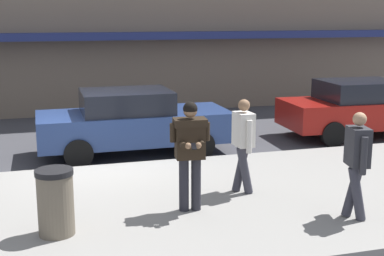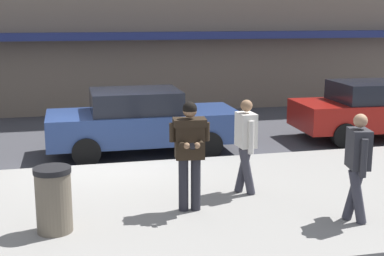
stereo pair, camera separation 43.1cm
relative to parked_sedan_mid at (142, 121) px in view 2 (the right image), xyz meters
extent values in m
plane|color=#3D3D42|center=(-1.01, -1.05, -0.79)|extent=(80.00, 80.00, 0.00)
cube|color=gray|center=(-0.01, -3.90, -0.72)|extent=(32.00, 5.30, 0.14)
cube|color=silver|center=(-0.01, -1.00, -0.79)|extent=(28.00, 0.12, 0.01)
cube|color=navy|center=(-0.01, 5.10, 1.81)|extent=(26.60, 0.70, 0.24)
cube|color=navy|center=(0.04, 0.00, -0.12)|extent=(4.51, 1.84, 0.70)
cube|color=black|center=(-0.14, 0.00, 0.49)|extent=(2.08, 1.65, 0.52)
cylinder|color=black|center=(1.43, 0.86, -0.47)|extent=(0.64, 0.22, 0.64)
cylinder|color=black|center=(1.44, -0.85, -0.47)|extent=(0.64, 0.22, 0.64)
cylinder|color=black|center=(-1.36, 0.85, -0.47)|extent=(0.64, 0.22, 0.64)
cylinder|color=black|center=(-1.35, -0.86, -0.47)|extent=(0.64, 0.22, 0.64)
cube|color=maroon|center=(6.43, 0.13, -0.12)|extent=(4.57, 2.01, 0.70)
cube|color=black|center=(6.25, 0.14, 0.49)|extent=(2.14, 1.72, 0.52)
cylinder|color=black|center=(5.07, 1.04, -0.47)|extent=(0.65, 0.25, 0.64)
cylinder|color=black|center=(5.00, -0.67, -0.47)|extent=(0.65, 0.25, 0.64)
cylinder|color=#23232B|center=(0.27, -4.39, -0.21)|extent=(0.16, 0.16, 0.88)
cylinder|color=#23232B|center=(0.07, -4.37, -0.21)|extent=(0.16, 0.16, 0.88)
cube|color=black|center=(0.17, -4.38, 0.55)|extent=(0.49, 0.35, 0.64)
cube|color=black|center=(0.17, -4.38, 0.82)|extent=(0.55, 0.39, 0.12)
cylinder|color=black|center=(0.44, -4.41, 0.66)|extent=(0.11, 0.11, 0.30)
cylinder|color=black|center=(0.30, -4.56, 0.51)|extent=(0.13, 0.31, 0.10)
sphere|color=#8C6647|center=(0.22, -4.69, 0.51)|extent=(0.10, 0.10, 0.10)
cylinder|color=black|center=(-0.10, -4.36, 0.66)|extent=(0.11, 0.11, 0.30)
cylinder|color=black|center=(0.01, -4.53, 0.51)|extent=(0.13, 0.31, 0.10)
sphere|color=#8C6647|center=(0.06, -4.67, 0.51)|extent=(0.10, 0.10, 0.10)
cube|color=black|center=(0.14, -4.72, 0.51)|extent=(0.09, 0.15, 0.07)
sphere|color=#8C6647|center=(0.17, -4.41, 1.01)|extent=(0.22, 0.22, 0.22)
sphere|color=black|center=(0.17, -4.41, 1.04)|extent=(0.23, 0.23, 0.23)
cylinder|color=#33333D|center=(1.33, -3.69, -0.22)|extent=(0.33, 0.16, 0.87)
cylinder|color=#33333D|center=(1.33, -3.87, -0.22)|extent=(0.33, 0.16, 0.87)
cube|color=silver|center=(1.33, -3.78, 0.51)|extent=(0.29, 0.43, 0.60)
cylinder|color=silver|center=(1.32, -3.53, 0.43)|extent=(0.10, 0.10, 0.58)
cylinder|color=silver|center=(1.34, -4.03, 0.43)|extent=(0.10, 0.10, 0.58)
sphere|color=#8C6647|center=(1.33, -3.78, 0.94)|extent=(0.21, 0.21, 0.21)
cylinder|color=#33333D|center=(2.53, -5.53, -0.22)|extent=(0.35, 0.21, 0.87)
cylinder|color=#33333D|center=(2.57, -5.35, -0.22)|extent=(0.35, 0.21, 0.87)
cube|color=#2D2D33|center=(2.55, -5.44, 0.51)|extent=(0.36, 0.47, 0.60)
cylinder|color=#2D2D33|center=(2.50, -5.69, 0.43)|extent=(0.10, 0.10, 0.58)
cylinder|color=#2D2D33|center=(2.60, -5.20, 0.43)|extent=(0.10, 0.10, 0.58)
sphere|color=tan|center=(2.55, -5.44, 0.94)|extent=(0.21, 0.21, 0.21)
cube|color=brown|center=(2.63, -5.15, 0.31)|extent=(0.17, 0.26, 0.32)
cylinder|color=#665B4C|center=(-1.96, -4.79, -0.20)|extent=(0.52, 0.52, 0.90)
cylinder|color=black|center=(-1.96, -4.79, 0.29)|extent=(0.55, 0.55, 0.08)
camera|label=1|loc=(-2.10, -12.36, 2.49)|focal=50.00mm
camera|label=2|loc=(-1.69, -12.47, 2.49)|focal=50.00mm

